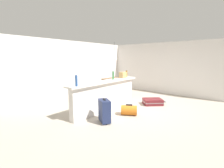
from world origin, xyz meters
The scene contains 16 objects.
ground_plane centered at (0.00, 0.00, -0.03)m, with size 13.00×13.00×0.05m, color #ADA393.
wall_back centered at (0.00, 3.05, 1.25)m, with size 6.60×0.10×2.50m, color silver.
wall_right centered at (3.05, 0.30, 1.25)m, with size 0.10×6.00×2.50m, color silver.
partition_half_wall centered at (-0.77, 0.52, 0.48)m, with size 2.80×0.20×0.95m, color silver.
bar_countertop centered at (-0.77, 0.52, 0.98)m, with size 2.96×0.40×0.05m, color white.
bottle_blue centered at (-2.02, 0.42, 1.15)m, with size 0.07×0.07×0.30m, color #284C89.
bottle_clear centered at (-1.21, 0.55, 1.11)m, with size 0.06×0.06×0.20m, color silver.
bottle_green centered at (-0.40, 0.52, 1.15)m, with size 0.06×0.06×0.29m, color #2D6B38.
bottle_amber centered at (0.52, 0.60, 1.13)m, with size 0.07×0.07×0.25m, color #9E661E.
grocery_bag centered at (0.19, 0.54, 1.11)m, with size 0.26×0.18×0.22m, color tan.
dining_table centered at (1.46, 2.00, 0.65)m, with size 1.10×0.80×0.74m.
dining_chair_near_partition centered at (1.44, 1.41, 0.52)m, with size 0.44×0.44×0.93m.
pendant_lamp centered at (1.37, 1.93, 1.76)m, with size 0.34×0.34×0.85m.
suitcase_flat_maroon centered at (0.84, -0.41, 0.11)m, with size 0.84×0.84×0.22m.
duffel_bag_orange centered at (-0.65, -0.33, 0.15)m, with size 0.51×0.57×0.34m.
suitcase_upright_navy centered at (-1.55, -0.14, 0.33)m, with size 0.43×0.50×0.67m.
Camera 1 is at (-4.51, -2.92, 1.75)m, focal length 24.94 mm.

